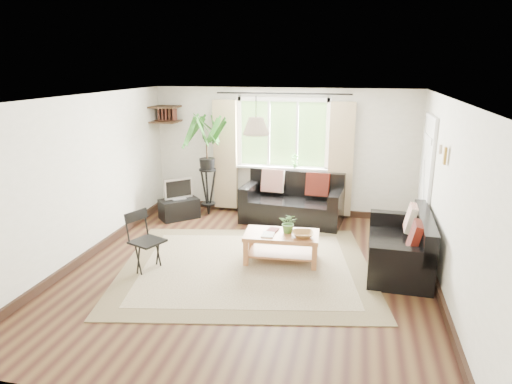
% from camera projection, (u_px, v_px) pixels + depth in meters
% --- Properties ---
extents(floor, '(5.50, 5.50, 0.00)m').
position_uv_depth(floor, '(250.00, 271.00, 6.42)').
color(floor, black).
rests_on(floor, ground).
extents(ceiling, '(5.50, 5.50, 0.00)m').
position_uv_depth(ceiling, '(249.00, 98.00, 5.77)').
color(ceiling, white).
rests_on(ceiling, floor).
extents(wall_back, '(5.00, 0.02, 2.40)m').
position_uv_depth(wall_back, '(283.00, 152.00, 8.68)').
color(wall_back, beige).
rests_on(wall_back, floor).
extents(wall_front, '(5.00, 0.02, 2.40)m').
position_uv_depth(wall_front, '(167.00, 281.00, 3.51)').
color(wall_front, beige).
rests_on(wall_front, floor).
extents(wall_left, '(0.02, 5.50, 2.40)m').
position_uv_depth(wall_left, '(82.00, 179.00, 6.62)').
color(wall_left, beige).
rests_on(wall_left, floor).
extents(wall_right, '(0.02, 5.50, 2.40)m').
position_uv_depth(wall_right, '(448.00, 201.00, 5.57)').
color(wall_right, beige).
rests_on(wall_right, floor).
extents(rug, '(4.03, 3.63, 0.02)m').
position_uv_depth(rug, '(246.00, 267.00, 6.54)').
color(rug, '#B9B18F').
rests_on(rug, floor).
extents(window, '(2.50, 0.16, 2.16)m').
position_uv_depth(window, '(283.00, 134.00, 8.55)').
color(window, white).
rests_on(window, wall_back).
extents(door, '(0.06, 0.96, 2.06)m').
position_uv_depth(door, '(426.00, 183.00, 7.23)').
color(door, silver).
rests_on(door, wall_right).
extents(corner_shelf, '(0.50, 0.50, 0.34)m').
position_uv_depth(corner_shelf, '(165.00, 114.00, 8.73)').
color(corner_shelf, black).
rests_on(corner_shelf, wall_back).
extents(pendant_lamp, '(0.36, 0.36, 0.54)m').
position_uv_depth(pendant_lamp, '(256.00, 122.00, 6.24)').
color(pendant_lamp, beige).
rests_on(pendant_lamp, ceiling).
extents(wall_sconce, '(0.12, 0.12, 0.28)m').
position_uv_depth(wall_sconce, '(443.00, 153.00, 5.72)').
color(wall_sconce, beige).
rests_on(wall_sconce, wall_right).
extents(sofa_back, '(1.88, 1.07, 0.85)m').
position_uv_depth(sofa_back, '(292.00, 199.00, 8.35)').
color(sofa_back, black).
rests_on(sofa_back, floor).
extents(sofa_right, '(1.66, 0.87, 0.77)m').
position_uv_depth(sofa_right, '(399.00, 243.00, 6.43)').
color(sofa_right, black).
rests_on(sofa_right, floor).
extents(coffee_table, '(1.11, 0.65, 0.44)m').
position_uv_depth(coffee_table, '(281.00, 247.00, 6.68)').
color(coffee_table, '#995832').
rests_on(coffee_table, floor).
extents(table_plant, '(0.30, 0.26, 0.30)m').
position_uv_depth(table_plant, '(289.00, 223.00, 6.62)').
color(table_plant, '#406E2C').
rests_on(table_plant, coffee_table).
extents(bowl, '(0.36, 0.36, 0.08)m').
position_uv_depth(bowl, '(303.00, 234.00, 6.47)').
color(bowl, olive).
rests_on(bowl, coffee_table).
extents(book_a, '(0.18, 0.24, 0.02)m').
position_uv_depth(book_a, '(262.00, 234.00, 6.57)').
color(book_a, white).
rests_on(book_a, coffee_table).
extents(book_b, '(0.18, 0.23, 0.02)m').
position_uv_depth(book_b, '(268.00, 229.00, 6.77)').
color(book_b, '#5C2724').
rests_on(book_b, coffee_table).
extents(tv_stand, '(0.78, 0.77, 0.38)m').
position_uv_depth(tv_stand, '(179.00, 209.00, 8.58)').
color(tv_stand, black).
rests_on(tv_stand, floor).
extents(tv, '(0.51, 0.50, 0.41)m').
position_uv_depth(tv, '(178.00, 189.00, 8.48)').
color(tv, '#A5A5AA').
rests_on(tv, tv_stand).
extents(palm_stand, '(0.96, 0.96, 1.94)m').
position_uv_depth(palm_stand, '(207.00, 165.00, 8.62)').
color(palm_stand, black).
rests_on(palm_stand, floor).
extents(folding_chair, '(0.57, 0.57, 0.85)m').
position_uv_depth(folding_chair, '(147.00, 242.00, 6.33)').
color(folding_chair, black).
rests_on(folding_chair, floor).
extents(sill_plant, '(0.14, 0.10, 0.27)m').
position_uv_depth(sill_plant, '(295.00, 161.00, 8.55)').
color(sill_plant, '#2D6023').
rests_on(sill_plant, window).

